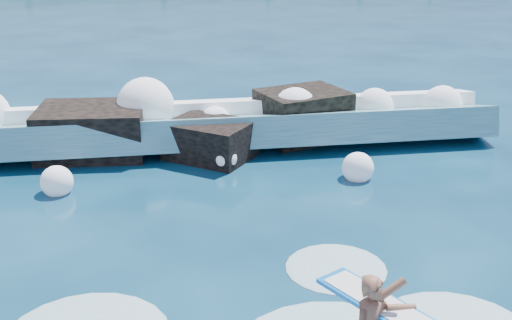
% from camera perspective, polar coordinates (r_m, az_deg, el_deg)
% --- Properties ---
extents(ground, '(200.00, 200.00, 0.00)m').
position_cam_1_polar(ground, '(11.53, -5.91, -9.47)').
color(ground, '#082940').
rests_on(ground, ground).
extents(breaking_wave, '(16.43, 2.63, 1.42)m').
position_cam_1_polar(breaking_wave, '(17.39, -5.91, 2.84)').
color(breaking_wave, teal).
rests_on(breaking_wave, ground).
extents(rock_cluster, '(8.49, 3.65, 1.58)m').
position_cam_1_polar(rock_cluster, '(17.17, -5.59, 2.64)').
color(rock_cluster, black).
rests_on(rock_cluster, ground).
extents(wave_spray, '(15.38, 4.52, 1.99)m').
position_cam_1_polar(wave_spray, '(17.16, -8.26, 3.81)').
color(wave_spray, white).
rests_on(wave_spray, ground).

